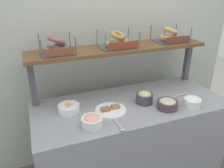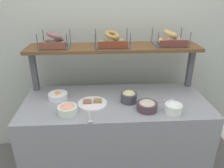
{
  "view_description": "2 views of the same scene",
  "coord_description": "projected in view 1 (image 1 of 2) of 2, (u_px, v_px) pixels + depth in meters",
  "views": [
    {
      "loc": [
        -0.74,
        -1.5,
        1.79
      ],
      "look_at": [
        -0.15,
        0.06,
        1.03
      ],
      "focal_mm": 35.63,
      "sensor_mm": 36.0,
      "label": 1
    },
    {
      "loc": [
        -0.14,
        -1.71,
        1.79
      ],
      "look_at": [
        -0.03,
        0.05,
        0.99
      ],
      "focal_mm": 34.75,
      "sensor_mm": 36.0,
      "label": 2
    }
  ],
  "objects": [
    {
      "name": "serving_spoon_by_edge",
      "position": [
        179.0,
        96.0,
        2.02
      ],
      "size": [
        0.18,
        0.06,
        0.01
      ],
      "color": "#B7B7BC",
      "rests_on": "deli_counter"
    },
    {
      "name": "bowl_lox_spread",
      "position": [
        92.0,
        121.0,
        1.59
      ],
      "size": [
        0.16,
        0.16,
        0.09
      ],
      "color": "silver",
      "rests_on": "deli_counter"
    },
    {
      "name": "bowl_hummus",
      "position": [
        144.0,
        97.0,
        1.9
      ],
      "size": [
        0.15,
        0.15,
        0.11
      ],
      "color": "#413D49",
      "rests_on": "deli_counter"
    },
    {
      "name": "bagel_basket_everything",
      "position": [
        118.0,
        42.0,
        1.93
      ],
      "size": [
        0.31,
        0.26,
        0.15
      ],
      "color": "#4C4C51",
      "rests_on": "upper_shelf"
    },
    {
      "name": "bagel_basket_sesame",
      "position": [
        170.0,
        36.0,
        2.12
      ],
      "size": [
        0.3,
        0.26,
        0.15
      ],
      "color": "#4C4C51",
      "rests_on": "upper_shelf"
    },
    {
      "name": "shelf_riser_left",
      "position": [
        32.0,
        83.0,
        1.8
      ],
      "size": [
        0.05,
        0.05,
        0.4
      ],
      "primitive_type": "cube",
      "color": "#4C4C51",
      "rests_on": "deli_counter"
    },
    {
      "name": "upper_shelf",
      "position": [
        119.0,
        48.0,
        1.96
      ],
      "size": [
        1.61,
        0.32,
        0.03
      ],
      "primitive_type": "cube",
      "color": "brown",
      "rests_on": "shelf_riser_left"
    },
    {
      "name": "back_wall",
      "position": [
        109.0,
        48.0,
        2.23
      ],
      "size": [
        2.85,
        0.06,
        2.4
      ],
      "primitive_type": "cube",
      "color": "#AEB6A6",
      "rests_on": "ground_plane"
    },
    {
      "name": "deli_counter",
      "position": [
        129.0,
        143.0,
        2.08
      ],
      "size": [
        1.65,
        0.7,
        0.85
      ],
      "primitive_type": "cube",
      "color": "gray",
      "rests_on": "ground_plane"
    },
    {
      "name": "bagel_basket_poppy",
      "position": [
        57.0,
        47.0,
        1.76
      ],
      "size": [
        0.27,
        0.24,
        0.15
      ],
      "color": "#4C4C51",
      "rests_on": "upper_shelf"
    },
    {
      "name": "bowl_fruit_salad",
      "position": [
        69.0,
        108.0,
        1.77
      ],
      "size": [
        0.17,
        0.17,
        0.07
      ],
      "color": "white",
      "rests_on": "deli_counter"
    },
    {
      "name": "serving_plate_white",
      "position": [
        111.0,
        110.0,
        1.79
      ],
      "size": [
        0.25,
        0.25,
        0.04
      ],
      "color": "white",
      "rests_on": "deli_counter"
    },
    {
      "name": "serving_spoon_near_plate",
      "position": [
        120.0,
        127.0,
        1.58
      ],
      "size": [
        0.04,
        0.18,
        0.01
      ],
      "color": "#B7B7BC",
      "rests_on": "deli_counter"
    },
    {
      "name": "shelf_riser_right",
      "position": [
        187.0,
        62.0,
        2.3
      ],
      "size": [
        0.05,
        0.05,
        0.4
      ],
      "primitive_type": "cube",
      "color": "#4C4C51",
      "rests_on": "deli_counter"
    },
    {
      "name": "bowl_tuna_salad",
      "position": [
        167.0,
        104.0,
        1.82
      ],
      "size": [
        0.17,
        0.17,
        0.08
      ],
      "color": "#4C373E",
      "rests_on": "deli_counter"
    },
    {
      "name": "bowl_cream_cheese",
      "position": [
        192.0,
        102.0,
        1.83
      ],
      "size": [
        0.14,
        0.14,
        0.1
      ],
      "color": "white",
      "rests_on": "deli_counter"
    }
  ]
}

